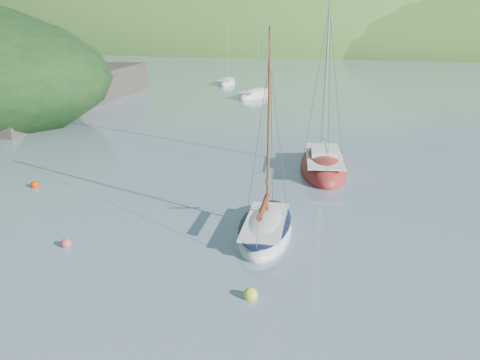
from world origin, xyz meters
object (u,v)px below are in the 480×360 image
(sloop_red, at_px, (323,167))
(distant_sloop_a, at_px, (255,96))
(distant_sloop_c, at_px, (227,83))
(daysailer_white, at_px, (265,230))

(sloop_red, height_order, distant_sloop_a, sloop_red)
(distant_sloop_a, distance_m, distant_sloop_c, 14.15)
(distant_sloop_a, xyz_separation_m, distant_sloop_c, (-7.94, 11.72, -0.01))
(daysailer_white, distance_m, distant_sloop_c, 57.24)
(daysailer_white, height_order, sloop_red, sloop_red)
(daysailer_white, distance_m, sloop_red, 11.31)
(sloop_red, relative_size, distant_sloop_c, 1.36)
(daysailer_white, bearing_deg, sloop_red, 77.87)
(distant_sloop_a, height_order, distant_sloop_c, distant_sloop_a)
(daysailer_white, relative_size, sloop_red, 0.76)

